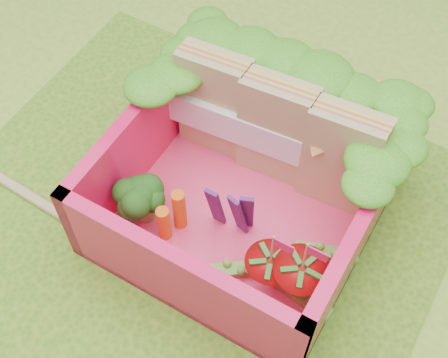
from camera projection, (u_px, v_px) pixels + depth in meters
ground at (175, 240)px, 3.33m from camera, size 14.00×14.00×0.00m
placemat at (175, 239)px, 3.32m from camera, size 2.60×2.60×0.03m
bento_floor at (243, 212)px, 3.36m from camera, size 1.30×1.30×0.05m
bento_box at (244, 186)px, 3.16m from camera, size 1.30×1.30×0.55m
lettuce_ruffle at (292, 82)px, 3.11m from camera, size 1.43×0.83×0.11m
sandwich_stack at (277, 130)px, 3.23m from camera, size 1.21×0.27×0.67m
broccoli at (142, 195)px, 3.18m from camera, size 0.34×0.34×0.26m
carrot_sticks at (172, 216)px, 3.17m from camera, size 0.10×0.17×0.28m
purple_wedges at (233, 211)px, 3.12m from camera, size 0.22×0.09×0.38m
strawberry_left at (269, 272)px, 2.99m from camera, size 0.24×0.24×0.48m
strawberry_right at (299, 281)px, 2.95m from camera, size 0.27×0.27×0.51m
snap_peas at (288, 273)px, 3.11m from camera, size 0.67×0.53×0.05m
chopsticks at (11, 184)px, 3.47m from camera, size 2.34×0.15×0.04m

